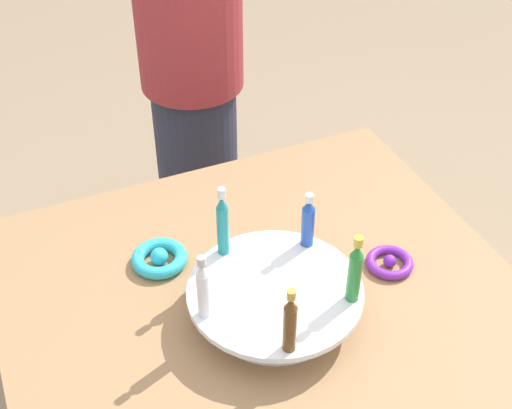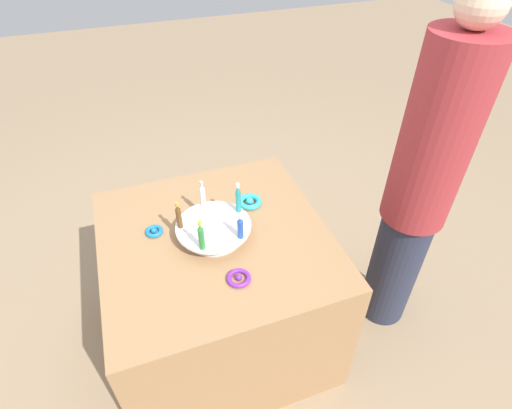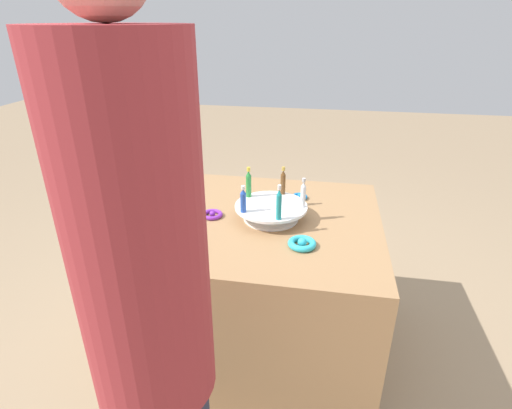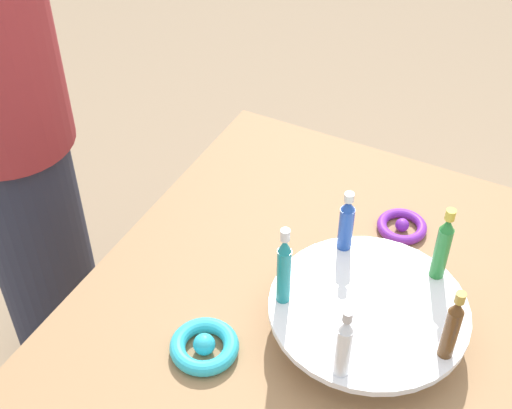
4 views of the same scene
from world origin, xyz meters
The scene contains 9 objects.
display_stand centered at (0.00, 0.00, 0.77)m, with size 0.32×0.32×0.07m.
bottle_blue centered at (-0.09, 0.11, 0.86)m, with size 0.03×0.03×0.12m.
bottle_teal centered at (-0.13, -0.05, 0.87)m, with size 0.02×0.02×0.15m.
bottle_clear centered at (0.01, -0.14, 0.86)m, with size 0.02×0.02×0.13m.
bottle_brown centered at (0.13, -0.04, 0.86)m, with size 0.02×0.02×0.13m.
bottle_green centered at (0.07, 0.12, 0.87)m, with size 0.02×0.02×0.14m.
ribbon_bow_purple centered at (-0.03, 0.26, 0.74)m, with size 0.09×0.09×0.03m.
ribbon_bow_teal centered at (-0.22, -0.15, 0.75)m, with size 0.11×0.11×0.04m.
person_figure centered at (-0.91, 0.16, 0.87)m, with size 0.29×0.29×1.71m.
Camera 1 is at (0.81, -0.39, 1.72)m, focal length 50.00 mm.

